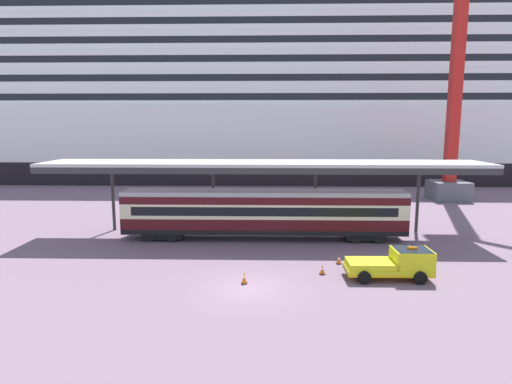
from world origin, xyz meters
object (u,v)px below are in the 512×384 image
object	(u,v)px
cruise_ship	(208,98)
traffic_cone_near	(244,278)
service_truck	(396,263)
dockside_crane	(468,48)
traffic_cone_far	(339,260)
traffic_cone_mid	(322,270)
train_carriage	(264,212)

from	to	relation	value
cruise_ship	traffic_cone_near	size ratio (longest dim) A/B	198.33
service_truck	dockside_crane	bearing A→B (deg)	60.54
cruise_ship	traffic_cone_near	distance (m)	57.73
traffic_cone_near	traffic_cone_far	world-z (taller)	traffic_cone_near
traffic_cone_near	cruise_ship	bearing A→B (deg)	99.84
cruise_ship	traffic_cone_mid	distance (m)	57.11
train_carriage	traffic_cone_near	distance (m)	10.46
traffic_cone_near	traffic_cone_far	size ratio (longest dim) A/B	1.17
train_carriage	traffic_cone_near	world-z (taller)	train_carriage
traffic_cone_near	traffic_cone_mid	distance (m)	5.21
cruise_ship	service_truck	world-z (taller)	cruise_ship
traffic_cone_mid	traffic_cone_near	bearing A→B (deg)	-160.24
traffic_cone_near	traffic_cone_far	distance (m)	7.40
train_carriage	cruise_ship	bearing A→B (deg)	103.34
traffic_cone_near	dockside_crane	xyz separation A→B (m)	(25.62, 29.91, 18.32)
cruise_ship	traffic_cone_mid	size ratio (longest dim) A/B	231.32
train_carriage	traffic_cone_far	bearing A→B (deg)	-50.50
traffic_cone_near	traffic_cone_mid	xyz separation A→B (m)	(4.90, 1.76, -0.05)
service_truck	dockside_crane	size ratio (longest dim) A/B	0.09
dockside_crane	traffic_cone_mid	bearing A→B (deg)	-126.35
train_carriage	traffic_cone_far	world-z (taller)	train_carriage
train_carriage	service_truck	xyz separation A→B (m)	(8.28, -9.07, -1.32)
dockside_crane	traffic_cone_far	bearing A→B (deg)	-126.58
cruise_ship	dockside_crane	world-z (taller)	dockside_crane
dockside_crane	cruise_ship	bearing A→B (deg)	144.34
traffic_cone_near	dockside_crane	bearing A→B (deg)	49.42
service_truck	dockside_crane	distance (m)	37.48
train_carriage	dockside_crane	bearing A→B (deg)	38.76
service_truck	traffic_cone_mid	distance (m)	4.56
train_carriage	traffic_cone_mid	xyz separation A→B (m)	(3.82, -8.45, -2.01)
traffic_cone_mid	cruise_ship	bearing A→B (deg)	105.16
dockside_crane	service_truck	bearing A→B (deg)	-119.46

